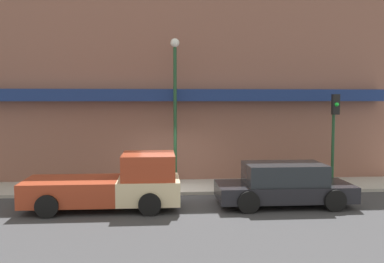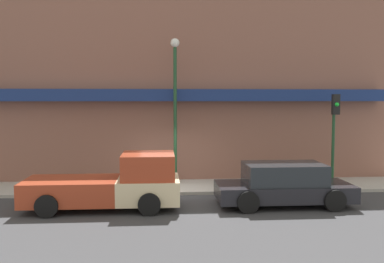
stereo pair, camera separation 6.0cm
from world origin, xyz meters
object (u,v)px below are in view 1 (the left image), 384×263
pickup_truck (114,185)px  street_lamp (175,94)px  parked_car (284,185)px  fire_hydrant (92,183)px  traffic_light (334,123)px

pickup_truck → street_lamp: 4.98m
parked_car → fire_hydrant: (-6.74, 2.09, -0.27)m
parked_car → street_lamp: bearing=136.1°
street_lamp → pickup_truck: bearing=-122.8°
pickup_truck → street_lamp: bearing=58.1°
pickup_truck → parked_car: (5.71, -0.00, -0.09)m
fire_hydrant → street_lamp: bearing=21.6°
pickup_truck → parked_car: size_ratio=1.11×
pickup_truck → fire_hydrant: size_ratio=7.99×
parked_car → traffic_light: bearing=40.8°
parked_car → street_lamp: (-3.56, 3.34, 3.08)m
pickup_truck → parked_car: pickup_truck is taller
traffic_light → pickup_truck: bearing=-164.1°
pickup_truck → parked_car: bearing=0.9°
pickup_truck → fire_hydrant: (-1.03, 2.09, -0.36)m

